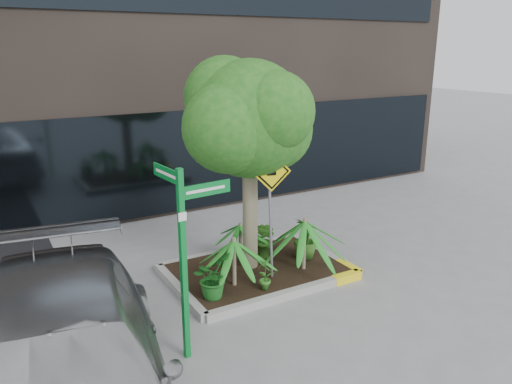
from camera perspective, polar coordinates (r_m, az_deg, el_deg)
ground at (r=9.45m, az=0.00°, el=-10.33°), size 80.00×80.00×0.00m
planter at (r=9.72m, az=0.38°, el=-8.87°), size 3.35×2.36×0.15m
tree at (r=8.98m, az=-0.77°, el=8.33°), size 2.73×2.42×4.10m
palm_front at (r=9.35m, az=5.61°, el=-3.37°), size 1.15×1.15×1.27m
palm_left at (r=8.72m, az=-2.54°, el=-5.60°), size 1.01×1.01×1.12m
palm_back at (r=10.12m, az=-1.81°, el=-3.78°), size 0.74×0.74×0.82m
shrub_a at (r=8.52m, az=-5.05°, el=-9.66°), size 0.92×0.92×0.73m
shrub_b at (r=10.03m, az=5.65°, el=-5.23°), size 0.57×0.57×0.84m
shrub_c at (r=8.76m, az=1.07°, el=-9.18°), size 0.45×0.45×0.64m
shrub_d at (r=9.99m, az=0.99°, el=-5.47°), size 0.53×0.53×0.76m
street_sign_post at (r=6.79m, az=-8.20°, el=-5.80°), size 0.84×0.81×2.75m
cattle_sign at (r=8.86m, az=1.74°, el=-0.17°), size 0.70×0.32×2.33m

